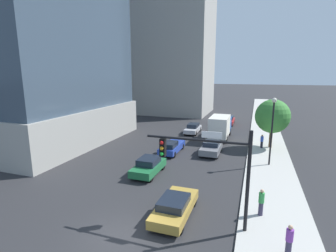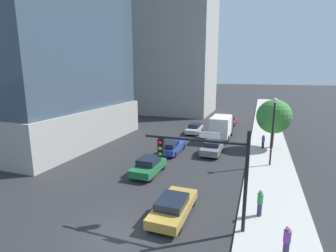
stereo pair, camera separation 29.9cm
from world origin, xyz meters
TOP-DOWN VIEW (x-y plane):
  - ground_plane at (0.00, 0.00)m, footprint 400.00×400.00m
  - sidewalk at (8.19, 20.00)m, footprint 4.26×120.00m
  - construction_building at (-10.99, 43.83)m, footprint 16.92×21.72m
  - traffic_light_pole at (4.30, 2.56)m, footprint 5.90×0.48m
  - street_lamp at (8.15, 14.20)m, footprint 0.44×0.44m
  - street_tree at (8.49, 20.54)m, footprint 3.91×3.91m
  - car_blue at (-1.97, 15.01)m, footprint 1.75×4.76m
  - car_gray at (2.27, 16.15)m, footprint 1.94×4.26m
  - car_red at (2.27, 33.51)m, footprint 1.81×4.67m
  - car_gold at (2.27, 2.89)m, footprint 1.91×4.68m
  - car_silver at (-1.97, 25.13)m, footprint 1.72×4.45m
  - car_green at (-1.97, 8.61)m, footprint 1.89×4.14m
  - box_truck at (2.27, 23.06)m, footprint 2.32×6.56m
  - pedestrian_blue_shirt at (7.53, 19.85)m, footprint 0.34×0.34m
  - pedestrian_purple_shirt at (8.52, 1.16)m, footprint 0.34×0.34m
  - pedestrian_green_shirt at (7.30, 4.53)m, footprint 0.34×0.34m

SIDE VIEW (x-z plane):
  - ground_plane at x=0.00m, z-range 0.00..0.00m
  - sidewalk at x=8.19m, z-range 0.00..0.15m
  - car_gold at x=2.27m, z-range 0.01..1.32m
  - car_blue at x=-1.97m, z-range -0.01..1.41m
  - car_silver at x=-1.97m, z-range 0.00..1.40m
  - car_red at x=2.27m, z-range -0.03..1.43m
  - car_gray at x=2.27m, z-range 0.00..1.40m
  - car_green at x=-1.97m, z-range 0.00..1.46m
  - pedestrian_blue_shirt at x=7.53m, z-range 0.16..1.73m
  - pedestrian_purple_shirt at x=8.52m, z-range 0.16..1.77m
  - pedestrian_green_shirt at x=7.30m, z-range 0.17..1.86m
  - box_truck at x=2.27m, z-range 0.19..3.37m
  - street_tree at x=8.49m, z-range 1.01..6.65m
  - traffic_light_pole at x=4.30m, z-range 1.14..6.84m
  - street_lamp at x=8.15m, z-range 1.08..7.46m
  - construction_building at x=-10.99m, z-range -2.52..33.53m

